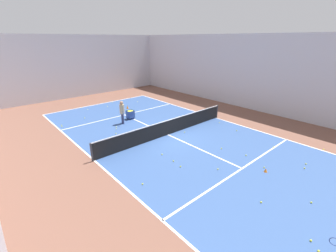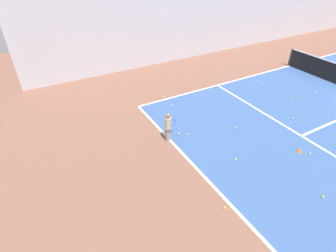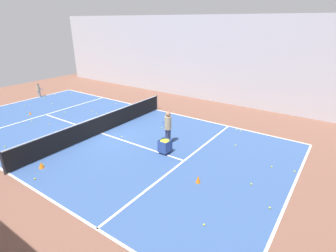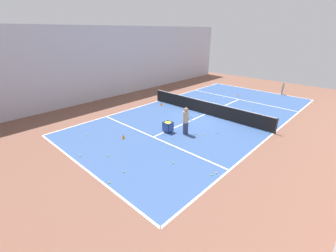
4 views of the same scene
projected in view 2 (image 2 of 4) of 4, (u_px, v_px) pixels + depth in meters
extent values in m
cube|color=white|center=(206.00, 178.00, 8.46)|extent=(10.61, 0.10, 0.00)
cube|color=white|center=(289.00, 66.00, 16.50)|extent=(0.10, 20.79, 0.00)
cube|color=white|center=(302.00, 136.00, 10.36)|extent=(10.61, 0.10, 0.00)
cylinder|color=#2D2D33|center=(290.00, 57.00, 16.27)|extent=(0.10, 0.10, 1.08)
cube|color=gray|center=(168.00, 134.00, 9.99)|extent=(0.16, 0.21, 0.54)
cylinder|color=tan|center=(168.00, 123.00, 9.70)|extent=(0.29, 0.29, 0.48)
sphere|color=#846047|center=(168.00, 116.00, 9.52)|extent=(0.18, 0.18, 0.18)
torus|color=#2D478C|center=(173.00, 122.00, 9.97)|extent=(0.09, 0.28, 0.28)
cone|color=orange|center=(299.00, 150.00, 9.50)|extent=(0.17, 0.17, 0.20)
sphere|color=yellow|center=(293.00, 118.00, 11.38)|extent=(0.07, 0.07, 0.07)
sphere|color=yellow|center=(169.00, 122.00, 11.15)|extent=(0.07, 0.07, 0.07)
sphere|color=yellow|center=(291.00, 99.00, 12.86)|extent=(0.07, 0.07, 0.07)
sphere|color=yellow|center=(188.00, 135.00, 10.38)|extent=(0.07, 0.07, 0.07)
sphere|color=yellow|center=(323.00, 197.00, 7.79)|extent=(0.07, 0.07, 0.07)
sphere|color=yellow|center=(315.00, 92.00, 13.43)|extent=(0.07, 0.07, 0.07)
sphere|color=yellow|center=(179.00, 134.00, 10.44)|extent=(0.07, 0.07, 0.07)
sphere|color=yellow|center=(236.00, 127.00, 10.80)|extent=(0.07, 0.07, 0.07)
sphere|color=yellow|center=(225.00, 208.00, 7.47)|extent=(0.07, 0.07, 0.07)
sphere|color=yellow|center=(258.00, 81.00, 14.56)|extent=(0.07, 0.07, 0.07)
sphere|color=yellow|center=(310.00, 154.00, 9.42)|extent=(0.07, 0.07, 0.07)
sphere|color=yellow|center=(235.00, 159.00, 9.18)|extent=(0.07, 0.07, 0.07)
sphere|color=yellow|center=(163.00, 97.00, 13.01)|extent=(0.07, 0.07, 0.07)
sphere|color=yellow|center=(172.00, 105.00, 12.30)|extent=(0.07, 0.07, 0.07)
sphere|color=yellow|center=(302.00, 96.00, 13.04)|extent=(0.07, 0.07, 0.07)
sphere|color=yellow|center=(145.00, 105.00, 12.37)|extent=(0.07, 0.07, 0.07)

